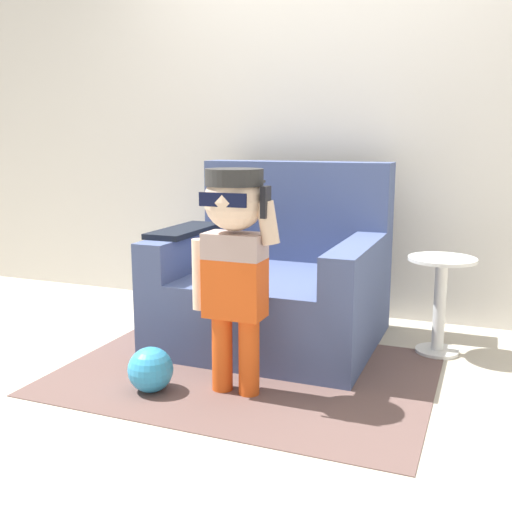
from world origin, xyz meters
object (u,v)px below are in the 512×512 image
(armchair, at_px, (277,281))
(person_child, at_px, (234,247))
(side_table, at_px, (440,296))
(toy_ball, at_px, (151,370))

(armchair, bearing_deg, person_child, -83.86)
(person_child, xyz_separation_m, side_table, (0.80, 0.86, -0.35))
(person_child, bearing_deg, side_table, 47.16)
(person_child, height_order, side_table, person_child)
(side_table, relative_size, toy_ball, 2.53)
(person_child, bearing_deg, toy_ball, -159.77)
(side_table, height_order, toy_ball, side_table)
(side_table, distance_m, toy_ball, 1.53)
(side_table, bearing_deg, toy_ball, -139.34)
(toy_ball, bearing_deg, side_table, 40.66)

